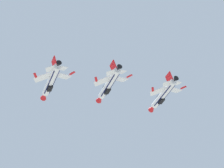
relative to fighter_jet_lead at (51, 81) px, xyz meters
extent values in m
cylinder|color=white|center=(0.08, -0.27, 0.00)|extent=(4.86, 12.02, 1.70)
cube|color=#191E4C|center=(0.22, -0.23, -0.45)|extent=(4.15, 10.11, 0.83)
cone|color=red|center=(-1.84, 6.62, 0.00)|extent=(2.15, 2.73, 1.56)
cone|color=black|center=(1.89, -6.77, 0.00)|extent=(1.74, 1.91, 1.36)
ellipsoid|color=#192333|center=(-0.82, 2.22, 0.60)|extent=(2.20, 3.46, 1.39)
cube|color=black|center=(-0.26, 1.88, -0.77)|extent=(1.85, 2.47, 1.14)
cube|color=white|center=(-1.83, -2.58, -0.90)|extent=(4.37, 2.73, 1.50)
cube|color=red|center=(-3.45, -4.19, -1.56)|extent=(0.94, 1.69, 0.40)
cube|color=white|center=(2.95, -1.25, 0.73)|extent=(4.25, 4.17, 1.50)
cube|color=red|center=(5.17, -1.79, 1.39)|extent=(1.54, 1.57, 0.40)
cube|color=white|center=(0.05, -5.57, -0.48)|extent=(2.32, 1.93, 0.84)
cube|color=white|center=(2.84, -4.80, 0.47)|extent=(2.73, 2.65, 0.84)
cube|color=red|center=(0.82, -5.05, 1.72)|extent=(1.66, 2.77, 2.53)
cylinder|color=white|center=(14.55, 1.93, 1.42)|extent=(4.86, 12.02, 1.70)
cube|color=#191E4C|center=(14.70, 1.98, 0.98)|extent=(4.14, 10.11, 0.87)
cone|color=red|center=(12.63, 8.82, 1.42)|extent=(2.15, 2.73, 1.56)
cone|color=black|center=(16.36, -4.57, 1.42)|extent=(1.74, 1.91, 1.36)
ellipsoid|color=#192333|center=(13.63, 4.42, 2.01)|extent=(2.22, 3.46, 1.41)
cube|color=black|center=(14.23, 4.09, 0.66)|extent=(1.86, 2.47, 1.17)
cube|color=white|center=(12.67, -0.37, 0.44)|extent=(4.33, 2.72, 1.64)
cube|color=red|center=(11.08, -1.97, -0.29)|extent=(0.94, 1.69, 0.42)
cube|color=white|center=(17.39, 0.94, 2.24)|extent=(4.22, 4.14, 1.64)
cube|color=red|center=(19.59, 0.40, 2.96)|extent=(1.54, 1.58, 0.42)
cube|color=white|center=(14.54, -3.36, 0.89)|extent=(2.30, 1.93, 0.91)
cube|color=white|center=(17.29, -2.60, 1.94)|extent=(2.72, 2.64, 0.91)
cube|color=red|center=(15.23, -2.86, 3.11)|extent=(1.74, 2.80, 2.51)
cylinder|color=white|center=(29.28, 6.36, 2.07)|extent=(4.86, 12.02, 1.70)
cube|color=#191E4C|center=(29.41, 6.39, 1.63)|extent=(4.15, 10.11, 0.81)
cone|color=red|center=(27.36, 13.25, 2.07)|extent=(2.15, 2.73, 1.56)
cone|color=black|center=(31.09, -0.15, 2.07)|extent=(1.74, 1.91, 1.36)
ellipsoid|color=#192333|center=(28.39, 8.85, 2.68)|extent=(2.18, 3.45, 1.38)
cube|color=black|center=(28.93, 8.50, 1.30)|extent=(1.84, 2.47, 1.13)
cube|color=white|center=(27.36, 4.04, 1.22)|extent=(4.38, 2.73, 1.43)
cube|color=red|center=(25.73, 2.43, 0.60)|extent=(0.94, 1.69, 0.40)
cube|color=white|center=(32.16, 5.38, 2.76)|extent=(4.26, 4.18, 1.43)
cube|color=red|center=(34.39, 4.84, 3.39)|extent=(1.54, 1.57, 0.40)
cube|color=white|center=(29.24, 1.05, 1.62)|extent=(2.33, 1.93, 0.80)
cube|color=white|center=(32.05, 1.84, 2.52)|extent=(2.74, 2.66, 0.80)
cube|color=red|center=(30.05, 1.59, 3.80)|extent=(1.62, 2.76, 2.54)
camera|label=1|loc=(7.69, -95.57, -69.30)|focal=76.46mm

